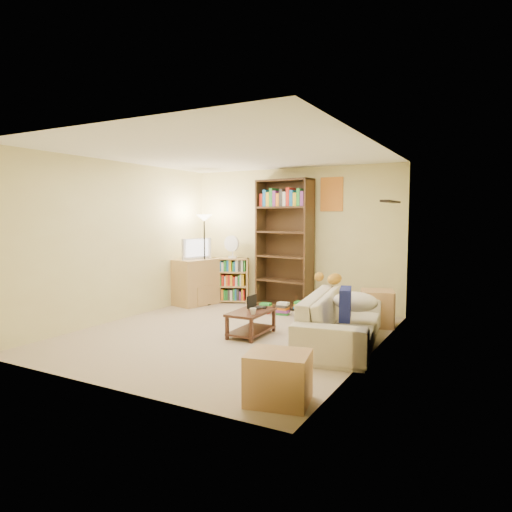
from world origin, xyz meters
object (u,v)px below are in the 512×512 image
coffee_table (251,320)px  tv_stand (195,282)px  desk_fan (232,246)px  tabby_cat (332,279)px  end_cabinet (278,378)px  mug (253,311)px  television (194,249)px  laptop (259,308)px  tall_bookshelf (284,241)px  sofa (342,319)px  side_table (377,308)px  short_bookshelf (231,280)px  floor_lamp (204,233)px

coffee_table → tv_stand: tv_stand is taller
desk_fan → tabby_cat: bearing=-21.5°
tabby_cat → end_cabinet: (0.52, -2.88, -0.50)m
tabby_cat → mug: size_ratio=4.71×
television → laptop: bearing=-108.4°
tall_bookshelf → tv_stand: bearing=-157.1°
laptop → end_cabinet: (1.28, -2.02, -0.13)m
tabby_cat → sofa: bearing=-62.1°
side_table → tabby_cat: bearing=-146.8°
mug → television: size_ratio=0.16×
desk_fan → sofa: bearing=-31.9°
tabby_cat → tv_stand: bearing=170.7°
tall_bookshelf → side_table: (1.81, -0.56, -0.94)m
coffee_table → desk_fan: 2.56m
laptop → coffee_table: bearing=175.2°
tabby_cat → desk_fan: size_ratio=1.18×
laptop → tall_bookshelf: bearing=27.8°
side_table → sofa: bearing=-98.3°
sofa → desk_fan: 3.27m
mug → short_bookshelf: short_bookshelf is taller
tabby_cat → mug: tabby_cat is taller
end_cabinet → television: bearing=135.0°
sofa → mug: 1.16m
coffee_table → desk_fan: desk_fan is taller
television → floor_lamp: bearing=-57.8°
television → end_cabinet: 4.81m
mug → end_cabinet: end_cabinet is taller
tall_bookshelf → desk_fan: size_ratio=5.31×
tabby_cat → desk_fan: 2.48m
sofa → mug: size_ratio=21.31×
tv_stand → end_cabinet: (3.35, -3.35, -0.20)m
desk_fan → side_table: (2.87, -0.51, -0.82)m
mug → desk_fan: size_ratio=0.25×
floor_lamp → end_cabinet: size_ratio=3.09×
coffee_table → television: size_ratio=1.16×
tabby_cat → floor_lamp: (-2.65, 0.52, 0.61)m
tall_bookshelf → laptop: bearing=-69.4°
floor_lamp → tv_stand: bearing=-162.0°
end_cabinet → coffee_table: bearing=125.1°
laptop → television: (-2.07, 1.33, 0.68)m
sofa → laptop: (-1.18, -0.08, 0.04)m
mug → tall_bookshelf: bearing=104.5°
sofa → laptop: sofa is taller
laptop → tv_stand: tv_stand is taller
tall_bookshelf → sofa: bearing=-40.2°
short_bookshelf → desk_fan: bearing=-65.9°
mug → tall_bookshelf: tall_bookshelf is taller
mug → end_cabinet: size_ratio=0.20×
tv_stand → side_table: (3.42, -0.08, -0.15)m
coffee_table → sofa: bearing=9.0°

